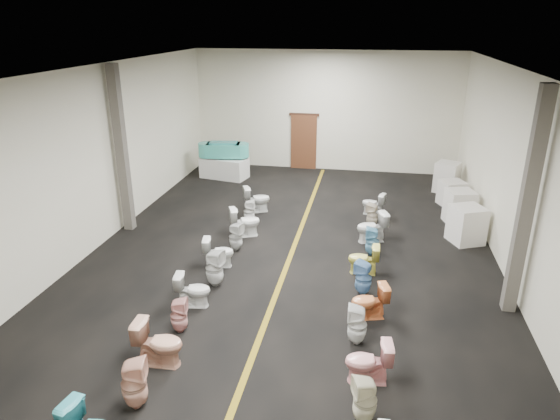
# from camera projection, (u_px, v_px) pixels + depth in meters

# --- Properties ---
(floor) EXTENTS (16.00, 16.00, 0.00)m
(floor) POSITION_uv_depth(u_px,v_px,m) (290.00, 257.00, 12.37)
(floor) COLOR black
(floor) RESTS_ON ground
(ceiling) EXTENTS (16.00, 16.00, 0.00)m
(ceiling) POSITION_uv_depth(u_px,v_px,m) (292.00, 70.00, 10.76)
(ceiling) COLOR black
(ceiling) RESTS_ON ground
(wall_back) EXTENTS (10.00, 0.00, 10.00)m
(wall_back) POSITION_uv_depth(u_px,v_px,m) (325.00, 112.00, 18.91)
(wall_back) COLOR beige
(wall_back) RESTS_ON ground
(wall_left) EXTENTS (0.00, 16.00, 16.00)m
(wall_left) POSITION_uv_depth(u_px,v_px,m) (93.00, 160.00, 12.43)
(wall_left) COLOR beige
(wall_left) RESTS_ON ground
(wall_right) EXTENTS (0.00, 16.00, 16.00)m
(wall_right) POSITION_uv_depth(u_px,v_px,m) (520.00, 182.00, 10.71)
(wall_right) COLOR beige
(wall_right) RESTS_ON ground
(aisle_stripe) EXTENTS (0.12, 15.60, 0.01)m
(aisle_stripe) POSITION_uv_depth(u_px,v_px,m) (290.00, 257.00, 12.37)
(aisle_stripe) COLOR #806612
(aisle_stripe) RESTS_ON floor
(back_door) EXTENTS (1.00, 0.10, 2.10)m
(back_door) POSITION_uv_depth(u_px,v_px,m) (304.00, 142.00, 19.42)
(back_door) COLOR #562D19
(back_door) RESTS_ON floor
(door_frame) EXTENTS (1.15, 0.08, 0.10)m
(door_frame) POSITION_uv_depth(u_px,v_px,m) (304.00, 115.00, 19.05)
(door_frame) COLOR #331C11
(door_frame) RESTS_ON back_door
(column_left) EXTENTS (0.25, 0.25, 4.50)m
(column_left) POSITION_uv_depth(u_px,v_px,m) (122.00, 150.00, 13.30)
(column_left) COLOR #59544C
(column_left) RESTS_ON floor
(column_right) EXTENTS (0.25, 0.25, 4.50)m
(column_right) POSITION_uv_depth(u_px,v_px,m) (527.00, 205.00, 9.37)
(column_right) COLOR #59544C
(column_right) RESTS_ON floor
(display_table) EXTENTS (1.82, 1.17, 0.75)m
(display_table) POSITION_uv_depth(u_px,v_px,m) (224.00, 168.00, 18.49)
(display_table) COLOR silver
(display_table) RESTS_ON floor
(bathtub) EXTENTS (1.85, 0.83, 0.55)m
(bathtub) POSITION_uv_depth(u_px,v_px,m) (224.00, 149.00, 18.24)
(bathtub) COLOR #3DB0A0
(bathtub) RESTS_ON display_table
(appliance_crate_a) EXTENTS (1.01, 1.01, 0.98)m
(appliance_crate_a) POSITION_uv_depth(u_px,v_px,m) (467.00, 225.00, 13.06)
(appliance_crate_a) COLOR white
(appliance_crate_a) RESTS_ON floor
(appliance_crate_b) EXTENTS (0.86, 0.86, 0.98)m
(appliance_crate_b) POSITION_uv_depth(u_px,v_px,m) (459.00, 207.00, 14.30)
(appliance_crate_b) COLOR silver
(appliance_crate_b) RESTS_ON floor
(appliance_crate_c) EXTENTS (0.91, 0.91, 0.79)m
(appliance_crate_c) POSITION_uv_depth(u_px,v_px,m) (452.00, 193.00, 15.72)
(appliance_crate_c) COLOR silver
(appliance_crate_c) RESTS_ON floor
(appliance_crate_d) EXTENTS (0.95, 0.95, 1.02)m
(appliance_crate_d) POSITION_uv_depth(u_px,v_px,m) (447.00, 177.00, 16.92)
(appliance_crate_d) COLOR silver
(appliance_crate_d) RESTS_ON floor
(toilet_left_1) EXTENTS (0.47, 0.46, 0.84)m
(toilet_left_1) POSITION_uv_depth(u_px,v_px,m) (134.00, 384.00, 7.46)
(toilet_left_1) COLOR #DFA38C
(toilet_left_1) RESTS_ON floor
(toilet_left_2) EXTENTS (0.83, 0.50, 0.83)m
(toilet_left_2) POSITION_uv_depth(u_px,v_px,m) (159.00, 343.00, 8.40)
(toilet_left_2) COLOR tan
(toilet_left_2) RESTS_ON floor
(toilet_left_3) EXTENTS (0.37, 0.36, 0.70)m
(toilet_left_3) POSITION_uv_depth(u_px,v_px,m) (179.00, 315.00, 9.31)
(toilet_left_3) COLOR #D89691
(toilet_left_3) RESTS_ON floor
(toilet_left_4) EXTENTS (0.76, 0.50, 0.72)m
(toilet_left_4) POSITION_uv_depth(u_px,v_px,m) (193.00, 290.00, 10.16)
(toilet_left_4) COLOR silver
(toilet_left_4) RESTS_ON floor
(toilet_left_5) EXTENTS (0.46, 0.45, 0.86)m
(toilet_left_5) POSITION_uv_depth(u_px,v_px,m) (215.00, 268.00, 10.91)
(toilet_left_5) COLOR silver
(toilet_left_5) RESTS_ON floor
(toilet_left_6) EXTENTS (0.78, 0.54, 0.73)m
(toilet_left_6) POSITION_uv_depth(u_px,v_px,m) (219.00, 252.00, 11.81)
(toilet_left_6) COLOR white
(toilet_left_6) RESTS_ON floor
(toilet_left_7) EXTENTS (0.42, 0.41, 0.75)m
(toilet_left_7) POSITION_uv_depth(u_px,v_px,m) (236.00, 237.00, 12.62)
(toilet_left_7) COLOR silver
(toilet_left_7) RESTS_ON floor
(toilet_left_8) EXTENTS (0.92, 0.75, 0.82)m
(toilet_left_8) POSITION_uv_depth(u_px,v_px,m) (245.00, 222.00, 13.46)
(toilet_left_8) COLOR white
(toilet_left_8) RESTS_ON floor
(toilet_left_9) EXTENTS (0.35, 0.35, 0.69)m
(toilet_left_9) POSITION_uv_depth(u_px,v_px,m) (249.00, 211.00, 14.35)
(toilet_left_9) COLOR white
(toilet_left_9) RESTS_ON floor
(toilet_left_10) EXTENTS (0.91, 0.74, 0.81)m
(toilet_left_10) POSITION_uv_depth(u_px,v_px,m) (257.00, 199.00, 15.17)
(toilet_left_10) COLOR white
(toilet_left_10) RESTS_ON floor
(toilet_right_2) EXTENTS (0.45, 0.44, 0.77)m
(toilet_right_2) POSITION_uv_depth(u_px,v_px,m) (365.00, 400.00, 7.19)
(toilet_right_2) COLOR #ECE5C5
(toilet_right_2) RESTS_ON floor
(toilet_right_3) EXTENTS (0.79, 0.51, 0.76)m
(toilet_right_3) POSITION_uv_depth(u_px,v_px,m) (368.00, 362.00, 7.99)
(toilet_right_3) COLOR #F8A7A8
(toilet_right_3) RESTS_ON floor
(toilet_right_4) EXTENTS (0.36, 0.35, 0.77)m
(toilet_right_4) POSITION_uv_depth(u_px,v_px,m) (357.00, 325.00, 8.96)
(toilet_right_4) COLOR white
(toilet_right_4) RESTS_ON floor
(toilet_right_5) EXTENTS (0.80, 0.60, 0.72)m
(toilet_right_5) POSITION_uv_depth(u_px,v_px,m) (369.00, 302.00, 9.74)
(toilet_right_5) COLOR #E27F45
(toilet_right_5) RESTS_ON floor
(toilet_right_6) EXTENTS (0.46, 0.46, 0.77)m
(toilet_right_6) POSITION_uv_depth(u_px,v_px,m) (363.00, 278.00, 10.58)
(toilet_right_6) COLOR #6799CE
(toilet_right_6) RESTS_ON floor
(toilet_right_7) EXTENTS (0.71, 0.41, 0.72)m
(toilet_right_7) POSITION_uv_depth(u_px,v_px,m) (364.00, 259.00, 11.47)
(toilet_right_7) COLOR #DED658
(toilet_right_7) RESTS_ON floor
(toilet_right_8) EXTENTS (0.34, 0.33, 0.74)m
(toilet_right_8) POSITION_uv_depth(u_px,v_px,m) (372.00, 241.00, 12.37)
(toilet_right_8) COLOR #6DB1D3
(toilet_right_8) RESTS_ON floor
(toilet_right_9) EXTENTS (0.90, 0.70, 0.81)m
(toilet_right_9) POSITION_uv_depth(u_px,v_px,m) (372.00, 227.00, 13.11)
(toilet_right_9) COLOR white
(toilet_right_9) RESTS_ON floor
(toilet_right_10) EXTENTS (0.41, 0.40, 0.70)m
(toilet_right_10) POSITION_uv_depth(u_px,v_px,m) (372.00, 215.00, 14.07)
(toilet_right_10) COLOR beige
(toilet_right_10) RESTS_ON floor
(toilet_right_11) EXTENTS (0.76, 0.56, 0.69)m
(toilet_right_11) POSITION_uv_depth(u_px,v_px,m) (373.00, 204.00, 14.95)
(toilet_right_11) COLOR silver
(toilet_right_11) RESTS_ON floor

